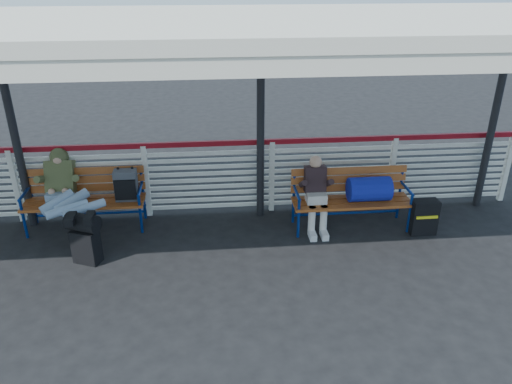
{
  "coord_description": "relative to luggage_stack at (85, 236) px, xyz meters",
  "views": [
    {
      "loc": [
        1.05,
        -5.47,
        3.8
      ],
      "look_at": [
        1.66,
        1.0,
        0.76
      ],
      "focal_mm": 35.0,
      "sensor_mm": 36.0,
      "label": 1
    }
  ],
  "objects": [
    {
      "name": "bench_left",
      "position": [
        0.01,
        1.03,
        0.2
      ],
      "size": [
        1.8,
        0.56,
        0.94
      ],
      "color": "#AB6021",
      "rests_on": "ground"
    },
    {
      "name": "fence",
      "position": [
        0.71,
        1.33,
        0.26
      ],
      "size": [
        12.08,
        0.08,
        1.24
      ],
      "color": "silver",
      "rests_on": "ground"
    },
    {
      "name": "traveler_man",
      "position": [
        -0.35,
        0.67,
        0.27
      ],
      "size": [
        0.94,
        1.61,
        0.77
      ],
      "color": "#8A9BBA",
      "rests_on": "ground"
    },
    {
      "name": "ground",
      "position": [
        0.71,
        -0.57,
        -0.4
      ],
      "size": [
        60.0,
        60.0,
        0.0
      ],
      "primitive_type": "plane",
      "color": "black",
      "rests_on": "ground"
    },
    {
      "name": "suitcase_side",
      "position": [
        4.9,
        0.34,
        -0.12
      ],
      "size": [
        0.4,
        0.24,
        0.55
      ],
      "rotation": [
        0.0,
        0.0,
        0.01
      ],
      "color": "black",
      "rests_on": "ground"
    },
    {
      "name": "canopy",
      "position": [
        0.71,
        0.29,
        2.64
      ],
      "size": [
        12.6,
        3.6,
        3.16
      ],
      "color": "silver",
      "rests_on": "ground"
    },
    {
      "name": "bench_right",
      "position": [
        3.99,
        0.63,
        0.21
      ],
      "size": [
        1.8,
        0.56,
        0.92
      ],
      "color": "#AB6021",
      "rests_on": "ground"
    },
    {
      "name": "companion_person",
      "position": [
        3.3,
        0.63,
        0.2
      ],
      "size": [
        0.32,
        0.66,
        1.15
      ],
      "color": "beige",
      "rests_on": "ground"
    },
    {
      "name": "luggage_stack",
      "position": [
        0.0,
        0.0,
        0.0
      ],
      "size": [
        0.5,
        0.4,
        0.73
      ],
      "rotation": [
        0.0,
        0.0,
        -0.4
      ],
      "color": "black",
      "rests_on": "ground"
    }
  ]
}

